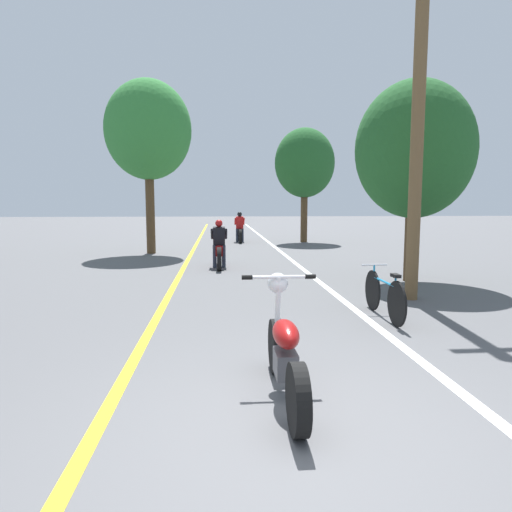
{
  "coord_description": "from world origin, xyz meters",
  "views": [
    {
      "loc": [
        -0.68,
        -3.4,
        1.85
      ],
      "look_at": [
        -0.02,
        4.71,
        0.9
      ],
      "focal_mm": 32.0,
      "sensor_mm": 36.0,
      "label": 1
    }
  ],
  "objects_px": {
    "roadside_tree_right_near": "(415,150)",
    "roadside_tree_right_far": "(305,163)",
    "bicycle_parked": "(384,295)",
    "motorcycle_rider_lead": "(219,249)",
    "roadside_tree_left": "(148,131)",
    "motorcycle_rider_far": "(240,231)",
    "utility_pole": "(418,127)",
    "motorcycle_foreground": "(285,351)"
  },
  "relations": [
    {
      "from": "roadside_tree_right_near",
      "to": "roadside_tree_right_far",
      "type": "relative_size",
      "value": 0.88
    },
    {
      "from": "roadside_tree_right_near",
      "to": "bicycle_parked",
      "type": "distance_m",
      "value": 4.71
    },
    {
      "from": "motorcycle_rider_lead",
      "to": "roadside_tree_right_far",
      "type": "bearing_deg",
      "value": 64.13
    },
    {
      "from": "roadside_tree_right_far",
      "to": "roadside_tree_left",
      "type": "xyz_separation_m",
      "value": [
        -6.53,
        -4.42,
        0.74
      ]
    },
    {
      "from": "roadside_tree_right_far",
      "to": "bicycle_parked",
      "type": "xyz_separation_m",
      "value": [
        -1.39,
        -14.38,
        -3.31
      ]
    },
    {
      "from": "motorcycle_rider_lead",
      "to": "motorcycle_rider_far",
      "type": "bearing_deg",
      "value": 83.41
    },
    {
      "from": "roadside_tree_right_near",
      "to": "motorcycle_rider_far",
      "type": "height_order",
      "value": "roadside_tree_right_near"
    },
    {
      "from": "utility_pole",
      "to": "roadside_tree_right_near",
      "type": "bearing_deg",
      "value": 67.2
    },
    {
      "from": "motorcycle_foreground",
      "to": "bicycle_parked",
      "type": "xyz_separation_m",
      "value": [
        2.03,
        2.86,
        -0.07
      ]
    },
    {
      "from": "bicycle_parked",
      "to": "roadside_tree_left",
      "type": "bearing_deg",
      "value": 117.29
    },
    {
      "from": "roadside_tree_right_near",
      "to": "roadside_tree_right_far",
      "type": "xyz_separation_m",
      "value": [
        -0.51,
        11.01,
        0.63
      ]
    },
    {
      "from": "roadside_tree_left",
      "to": "motorcycle_rider_lead",
      "type": "distance_m",
      "value": 6.06
    },
    {
      "from": "roadside_tree_left",
      "to": "motorcycle_rider_lead",
      "type": "relative_size",
      "value": 3.06
    },
    {
      "from": "roadside_tree_right_near",
      "to": "bicycle_parked",
      "type": "xyz_separation_m",
      "value": [
        -1.89,
        -3.38,
        -2.69
      ]
    },
    {
      "from": "roadside_tree_right_far",
      "to": "motorcycle_rider_lead",
      "type": "xyz_separation_m",
      "value": [
        -4.03,
        -8.32,
        -3.17
      ]
    },
    {
      "from": "roadside_tree_right_far",
      "to": "motorcycle_rider_far",
      "type": "distance_m",
      "value": 4.39
    },
    {
      "from": "utility_pole",
      "to": "roadside_tree_left",
      "type": "height_order",
      "value": "utility_pole"
    },
    {
      "from": "utility_pole",
      "to": "roadside_tree_right_near",
      "type": "height_order",
      "value": "utility_pole"
    },
    {
      "from": "motorcycle_foreground",
      "to": "motorcycle_rider_lead",
      "type": "height_order",
      "value": "motorcycle_rider_lead"
    },
    {
      "from": "roadside_tree_right_far",
      "to": "roadside_tree_left",
      "type": "height_order",
      "value": "roadside_tree_left"
    },
    {
      "from": "roadside_tree_right_near",
      "to": "motorcycle_rider_far",
      "type": "relative_size",
      "value": 2.3
    },
    {
      "from": "utility_pole",
      "to": "motorcycle_rider_far",
      "type": "height_order",
      "value": "utility_pole"
    },
    {
      "from": "utility_pole",
      "to": "motorcycle_foreground",
      "type": "relative_size",
      "value": 3.23
    },
    {
      "from": "bicycle_parked",
      "to": "utility_pole",
      "type": "bearing_deg",
      "value": 52.34
    },
    {
      "from": "utility_pole",
      "to": "bicycle_parked",
      "type": "bearing_deg",
      "value": -127.66
    },
    {
      "from": "motorcycle_rider_far",
      "to": "bicycle_parked",
      "type": "distance_m",
      "value": 14.7
    },
    {
      "from": "roadside_tree_right_near",
      "to": "roadside_tree_left",
      "type": "xyz_separation_m",
      "value": [
        -7.03,
        6.59,
        1.37
      ]
    },
    {
      "from": "motorcycle_foreground",
      "to": "roadside_tree_right_near",
      "type": "bearing_deg",
      "value": 57.82
    },
    {
      "from": "motorcycle_foreground",
      "to": "motorcycle_rider_lead",
      "type": "distance_m",
      "value": 8.95
    },
    {
      "from": "utility_pole",
      "to": "roadside_tree_right_far",
      "type": "height_order",
      "value": "utility_pole"
    },
    {
      "from": "roadside_tree_right_near",
      "to": "motorcycle_foreground",
      "type": "bearing_deg",
      "value": -122.18
    },
    {
      "from": "motorcycle_rider_lead",
      "to": "roadside_tree_left",
      "type": "bearing_deg",
      "value": 122.64
    },
    {
      "from": "motorcycle_rider_lead",
      "to": "motorcycle_foreground",
      "type": "bearing_deg",
      "value": -86.09
    },
    {
      "from": "utility_pole",
      "to": "roadside_tree_left",
      "type": "distance_m",
      "value": 10.67
    },
    {
      "from": "roadside_tree_right_far",
      "to": "motorcycle_rider_far",
      "type": "bearing_deg",
      "value": 175.89
    },
    {
      "from": "utility_pole",
      "to": "roadside_tree_right_far",
      "type": "distance_m",
      "value": 13.04
    },
    {
      "from": "roadside_tree_right_near",
      "to": "roadside_tree_right_far",
      "type": "height_order",
      "value": "roadside_tree_right_far"
    },
    {
      "from": "motorcycle_foreground",
      "to": "motorcycle_rider_far",
      "type": "height_order",
      "value": "motorcycle_rider_far"
    },
    {
      "from": "roadside_tree_right_near",
      "to": "motorcycle_rider_far",
      "type": "distance_m",
      "value": 12.04
    },
    {
      "from": "utility_pole",
      "to": "bicycle_parked",
      "type": "distance_m",
      "value": 3.35
    },
    {
      "from": "roadside_tree_right_near",
      "to": "motorcycle_foreground",
      "type": "relative_size",
      "value": 2.38
    },
    {
      "from": "bicycle_parked",
      "to": "roadside_tree_right_near",
      "type": "bearing_deg",
      "value": 60.71
    }
  ]
}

